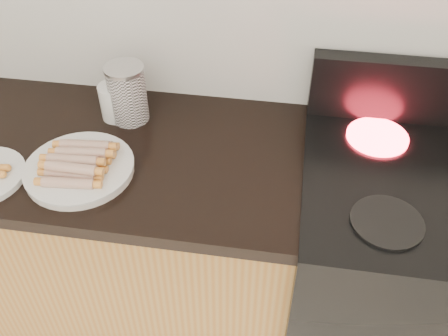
% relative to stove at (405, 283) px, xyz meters
% --- Properties ---
extents(stove, '(0.76, 0.65, 0.91)m').
position_rel_stove_xyz_m(stove, '(0.00, 0.00, 0.00)').
color(stove, black).
rests_on(stove, floor).
extents(stove_panel, '(0.76, 0.06, 0.20)m').
position_rel_stove_xyz_m(stove_panel, '(0.00, 0.28, 0.55)').
color(stove_panel, black).
rests_on(stove_panel, stove).
extents(burner_near_left, '(0.18, 0.18, 0.01)m').
position_rel_stove_xyz_m(burner_near_left, '(-0.17, -0.17, 0.46)').
color(burner_near_left, black).
rests_on(burner_near_left, stove).
extents(burner_far_left, '(0.18, 0.18, 0.01)m').
position_rel_stove_xyz_m(burner_far_left, '(-0.17, 0.17, 0.46)').
color(burner_far_left, '#FF1E2D').
rests_on(burner_far_left, stove).
extents(main_plate, '(0.37, 0.37, 0.02)m').
position_rel_stove_xyz_m(main_plate, '(-0.99, -0.10, 0.45)').
color(main_plate, white).
rests_on(main_plate, counter_slab).
extents(hotdog_pile, '(0.14, 0.19, 0.05)m').
position_rel_stove_xyz_m(hotdog_pile, '(-0.99, -0.10, 0.49)').
color(hotdog_pile, brown).
rests_on(hotdog_pile, main_plate).
extents(canister, '(0.12, 0.12, 0.18)m').
position_rel_stove_xyz_m(canister, '(-0.92, 0.17, 0.54)').
color(canister, white).
rests_on(canister, counter_slab).
extents(mug, '(0.12, 0.12, 0.11)m').
position_rel_stove_xyz_m(mug, '(-0.97, 0.17, 0.50)').
color(mug, white).
rests_on(mug, counter_slab).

